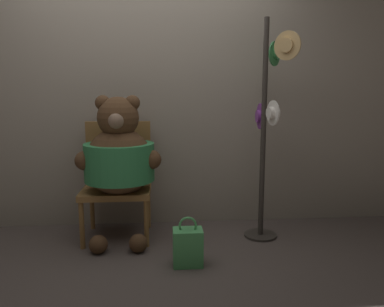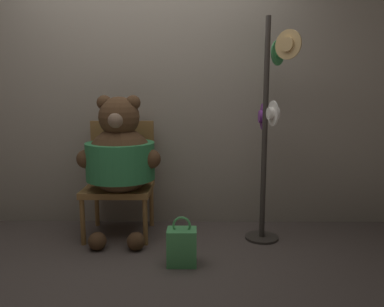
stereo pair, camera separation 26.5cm
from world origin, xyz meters
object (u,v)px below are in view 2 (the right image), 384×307
at_px(chair, 120,175).
at_px(handbag_on_ground, 182,246).
at_px(teddy_bear, 120,156).
at_px(hat_display_rack, 269,126).

height_order(chair, handbag_on_ground, chair).
height_order(chair, teddy_bear, teddy_bear).
bearing_deg(teddy_bear, handbag_on_ground, -43.41).
relative_size(chair, teddy_bear, 0.81).
relative_size(chair, handbag_on_ground, 2.71).
bearing_deg(hat_display_rack, teddy_bear, 179.80).
distance_m(teddy_bear, hat_display_rack, 1.25).
distance_m(hat_display_rack, handbag_on_ground, 1.19).
bearing_deg(teddy_bear, hat_display_rack, -0.20).
xyz_separation_m(chair, hat_display_rack, (1.26, -0.18, 0.45)).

